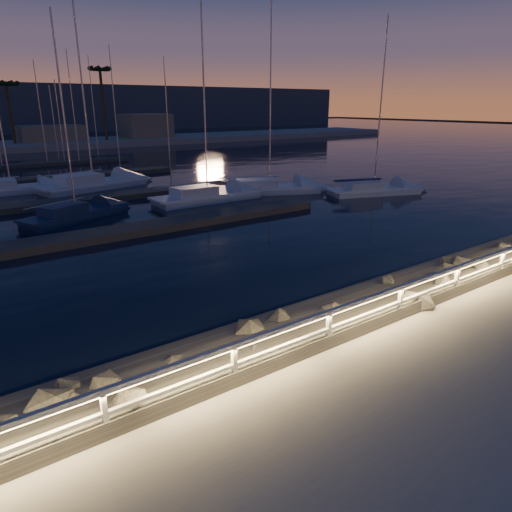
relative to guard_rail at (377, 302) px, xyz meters
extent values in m
plane|color=#A39D93|center=(0.07, 0.00, -0.77)|extent=(400.00, 400.00, 0.00)
cube|color=#A39D93|center=(0.07, -2.50, -0.87)|extent=(240.00, 5.00, 0.20)
cube|color=slate|center=(0.07, 1.50, -1.07)|extent=(240.00, 3.45, 1.29)
plane|color=black|center=(0.07, 0.00, -1.97)|extent=(400.00, 400.00, 0.00)
cube|color=silver|center=(-7.93, 0.00, -0.27)|extent=(0.11, 0.11, 1.00)
cube|color=silver|center=(-4.93, 0.00, -0.27)|extent=(0.11, 0.11, 1.00)
cube|color=silver|center=(-1.93, 0.00, -0.27)|extent=(0.11, 0.11, 1.00)
cube|color=silver|center=(1.07, 0.00, -0.27)|extent=(0.11, 0.11, 1.00)
cube|color=silver|center=(4.07, 0.00, -0.27)|extent=(0.11, 0.11, 1.00)
cube|color=silver|center=(7.07, 0.00, -0.27)|extent=(0.11, 0.11, 1.00)
cube|color=silver|center=(0.07, 0.00, 0.23)|extent=(44.00, 0.12, 0.12)
cube|color=silver|center=(0.07, 0.00, -0.27)|extent=(44.00, 0.09, 0.09)
cube|color=#FFCB72|center=(0.07, -0.02, 0.15)|extent=(44.00, 0.04, 0.03)
sphere|color=slate|center=(5.67, 1.05, -0.90)|extent=(0.86, 0.86, 0.86)
sphere|color=slate|center=(4.73, 1.61, -1.01)|extent=(0.94, 0.94, 0.94)
sphere|color=slate|center=(-6.43, 1.30, -0.95)|extent=(1.10, 1.10, 1.10)
sphere|color=slate|center=(3.74, 1.13, -0.91)|extent=(0.73, 0.73, 0.73)
sphere|color=slate|center=(-7.25, 0.43, -0.77)|extent=(1.03, 1.03, 1.03)
sphere|color=slate|center=(-3.23, 1.67, -1.03)|extent=(0.89, 0.89, 0.89)
cube|color=#4E4841|center=(0.07, 16.00, -1.17)|extent=(22.00, 2.00, 0.40)
cube|color=#4E4841|center=(0.07, 26.00, -1.17)|extent=(22.00, 2.00, 0.40)
cube|color=#4E4841|center=(0.07, 38.00, -1.17)|extent=(22.00, 2.00, 0.40)
cube|color=#4E4841|center=(0.07, 50.00, -1.17)|extent=(22.00, 2.00, 0.40)
cube|color=#A39D93|center=(0.07, 74.00, -0.97)|extent=(160.00, 14.00, 1.20)
cube|color=#7B6E5E|center=(8.07, 75.00, 0.53)|extent=(10.00, 6.00, 3.00)
cube|color=#7B6E5E|center=(24.07, 74.00, 1.33)|extent=(8.00, 7.00, 4.60)
cylinder|color=brown|center=(2.07, 73.00, 4.13)|extent=(0.44, 0.44, 9.00)
cylinder|color=brown|center=(16.07, 72.00, 5.38)|extent=(0.44, 0.44, 11.50)
cube|color=silver|center=(6.61, 21.34, -1.22)|extent=(7.84, 2.64, 0.56)
cube|color=silver|center=(6.61, 21.34, -0.87)|extent=(8.49, 2.25, 0.15)
cube|color=silver|center=(5.52, 21.34, -0.51)|extent=(3.05, 1.97, 0.67)
cylinder|color=#B5B5BA|center=(6.61, 21.34, 6.03)|extent=(0.12, 0.12, 13.59)
cylinder|color=#B5B5BA|center=(4.98, 21.34, 0.01)|extent=(4.89, 0.10, 0.08)
cube|color=silver|center=(18.73, 16.04, -1.22)|extent=(7.49, 4.60, 0.48)
cube|color=silver|center=(18.73, 16.04, -0.92)|extent=(7.92, 4.47, 0.13)
cube|color=silver|center=(17.81, 16.37, -0.62)|extent=(3.20, 2.60, 0.56)
cylinder|color=#B5B5BA|center=(18.73, 16.04, 5.33)|extent=(0.10, 0.10, 12.33)
cylinder|color=#B5B5BA|center=(17.34, 16.54, -0.19)|extent=(4.21, 1.55, 0.07)
cube|color=navy|center=(-2.81, 21.26, -1.22)|extent=(6.80, 4.58, 0.50)
cube|color=navy|center=(-2.81, 21.26, -0.90)|extent=(7.16, 4.50, 0.14)
cube|color=navy|center=(-3.63, 20.90, -0.58)|extent=(2.96, 2.49, 0.60)
cylinder|color=#B5B5BA|center=(-2.81, 21.26, 4.81)|extent=(0.11, 0.11, 11.25)
cylinder|color=#B5B5BA|center=(-4.04, 20.72, -0.12)|extent=(3.74, 1.69, 0.07)
cube|color=silver|center=(1.37, 31.48, -1.22)|extent=(9.16, 4.94, 0.63)
cube|color=silver|center=(1.37, 31.48, -0.82)|extent=(9.75, 4.70, 0.17)
cube|color=silver|center=(0.20, 31.19, -0.43)|extent=(3.82, 2.94, 0.74)
cylinder|color=#B5B5BA|center=(1.37, 31.48, 6.85)|extent=(0.14, 0.14, 15.12)
cylinder|color=#B5B5BA|center=(-0.39, 31.04, 0.15)|extent=(5.30, 1.42, 0.09)
cube|color=silver|center=(12.33, 21.31, -1.22)|extent=(8.24, 5.51, 0.53)
cube|color=silver|center=(12.33, 21.31, -0.89)|extent=(8.69, 5.41, 0.14)
cube|color=silver|center=(11.33, 21.74, -0.55)|extent=(3.58, 3.01, 0.62)
cylinder|color=#B5B5BA|center=(12.33, 21.31, 6.02)|extent=(0.11, 0.11, 13.63)
cylinder|color=#B5B5BA|center=(10.83, 21.96, -0.08)|extent=(4.53, 2.02, 0.08)
cube|color=silver|center=(-4.61, 33.27, -1.22)|extent=(7.22, 2.77, 0.51)
cube|color=silver|center=(-4.61, 33.27, -0.90)|extent=(7.79, 2.45, 0.14)
camera|label=1|loc=(-9.87, -7.73, 5.43)|focal=32.00mm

